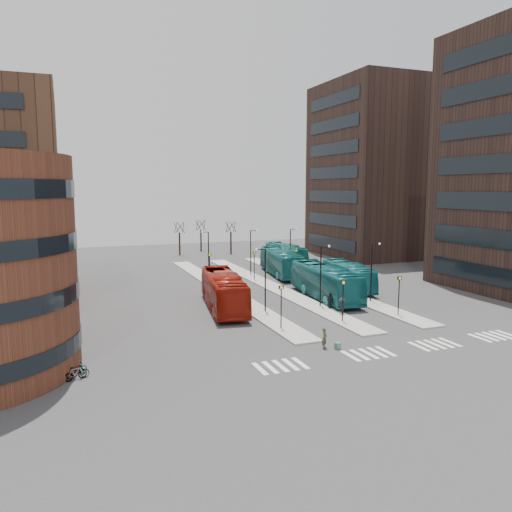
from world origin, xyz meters
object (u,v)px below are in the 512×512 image
object	(u,v)px
teal_bus_a	(325,282)
commuter_a	(222,307)
teal_bus_c	(348,276)
bicycle_mid	(76,373)
suitcase	(338,346)
commuter_c	(342,306)
bicycle_far	(75,369)
bicycle_near	(75,371)
teal_bus_b	(281,262)
commuter_b	(330,301)
teal_bus_d	(286,254)
traveller	(325,338)
red_bus	(224,291)

from	to	relation	value
teal_bus_a	commuter_a	distance (m)	12.85
teal_bus_c	bicycle_mid	xyz separation A→B (m)	(-31.08, -18.62, -1.14)
teal_bus_c	suitcase	bearing A→B (deg)	-113.56
commuter_c	bicycle_far	xyz separation A→B (m)	(-23.93, -7.11, -0.44)
commuter_c	bicycle_near	size ratio (longest dim) A/B	1.01
teal_bus_b	commuter_b	distance (m)	20.10
commuter_c	teal_bus_d	bearing A→B (deg)	178.66
bicycle_far	teal_bus_c	bearing A→B (deg)	-83.10
teal_bus_b	bicycle_near	bearing A→B (deg)	-123.90
bicycle_mid	teal_bus_b	bearing A→B (deg)	-63.75
traveller	teal_bus_d	bearing A→B (deg)	25.83
teal_bus_b	commuter_a	size ratio (longest dim) A/B	8.49
red_bus	teal_bus_a	distance (m)	11.71
commuter_a	bicycle_mid	distance (m)	18.23
teal_bus_a	traveller	xyz separation A→B (m)	(-8.37, -15.07, -1.03)
red_bus	bicycle_far	distance (m)	19.80
commuter_a	suitcase	bearing A→B (deg)	120.95
teal_bus_a	bicycle_near	distance (m)	29.83
teal_bus_a	bicycle_near	world-z (taller)	teal_bus_a
traveller	commuter_a	distance (m)	13.06
teal_bus_a	traveller	size ratio (longest dim) A/B	8.21
teal_bus_c	commuter_c	distance (m)	12.85
commuter_b	commuter_c	distance (m)	2.33
red_bus	teal_bus_a	xyz separation A→B (m)	(11.70, 0.46, 0.02)
teal_bus_c	teal_bus_d	xyz separation A→B (m)	(1.38, 20.79, -0.02)
bicycle_near	bicycle_mid	distance (m)	0.37
red_bus	bicycle_mid	xyz separation A→B (m)	(-14.29, -14.50, -1.38)
commuter_b	bicycle_near	size ratio (longest dim) A/B	0.98
suitcase	teal_bus_c	xyz separation A→B (m)	(12.66, 19.28, 1.33)
red_bus	teal_bus_d	distance (m)	30.83
red_bus	traveller	world-z (taller)	red_bus
teal_bus_a	teal_bus_d	xyz separation A→B (m)	(6.48, 24.45, -0.27)
suitcase	bicycle_near	size ratio (longest dim) A/B	0.30
teal_bus_b	teal_bus_c	size ratio (longest dim) A/B	1.14
commuter_c	commuter_a	bearing A→B (deg)	-98.52
teal_bus_c	teal_bus_d	bearing A→B (deg)	95.94
commuter_a	commuter_c	world-z (taller)	commuter_c
teal_bus_b	bicycle_near	xyz separation A→B (m)	(-27.46, -29.70, -1.35)
teal_bus_a	bicycle_far	bearing A→B (deg)	-146.74
commuter_a	teal_bus_a	bearing A→B (deg)	-157.94
red_bus	bicycle_near	world-z (taller)	red_bus
traveller	commuter_c	distance (m)	10.26
suitcase	commuter_b	xyz separation A→B (m)	(5.55, 10.96, 0.57)
teal_bus_c	bicycle_far	xyz separation A→B (m)	(-31.08, -17.75, -1.17)
teal_bus_c	teal_bus_d	distance (m)	20.83
commuter_a	commuter_b	bearing A→B (deg)	179.32
teal_bus_d	commuter_b	xyz separation A→B (m)	(-8.48, -29.10, -0.74)
teal_bus_b	commuter_a	bearing A→B (deg)	-119.35
commuter_a	traveller	bearing A→B (deg)	118.48
teal_bus_b	commuter_b	world-z (taller)	teal_bus_b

